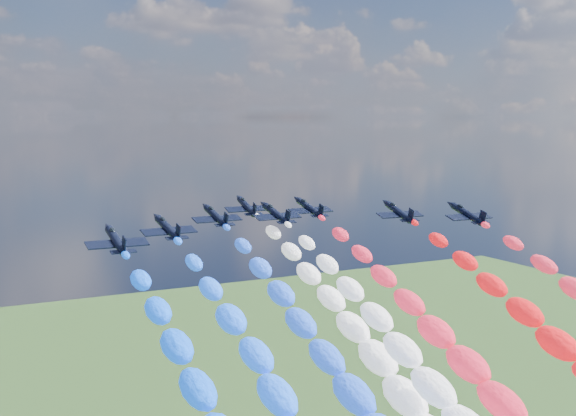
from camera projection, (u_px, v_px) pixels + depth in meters
jet_0 at (116, 240)px, 113.49m from camera, size 9.19×12.57×5.94m
jet_1 at (168, 228)px, 125.92m from camera, size 10.01×13.16×5.94m
jet_2 at (216, 216)px, 141.04m from camera, size 9.65×12.91×5.94m
jet_3 at (276, 214)px, 144.43m from camera, size 9.92×13.10×5.94m
jet_4 at (247, 207)px, 156.35m from camera, size 9.96×13.13×5.94m
trail_4 at (391, 394)px, 113.44m from camera, size 6.48×99.85×49.17m
jet_5 at (309, 208)px, 153.82m from camera, size 9.79×13.00×5.94m
trail_5 at (481, 401)px, 110.92m from camera, size 6.48×99.85×49.17m
jet_6 at (399, 212)px, 147.23m from camera, size 9.96×13.13×5.94m
jet_7 at (467, 214)px, 144.09m from camera, size 9.40×12.73×5.94m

